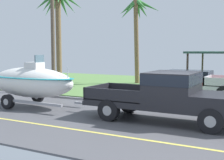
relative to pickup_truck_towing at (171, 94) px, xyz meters
name	(u,v)px	position (x,y,z in m)	size (l,w,h in m)	color
ground	(213,95)	(0.03, 7.69, -1.03)	(36.00, 22.00, 0.11)	#4C4C51
pickup_truck_towing	(171,94)	(0.00, 0.00, 0.00)	(5.74, 2.05, 1.81)	black
boat_on_trailer	(31,82)	(-6.66, 0.00, 0.11)	(5.96, 2.15, 2.37)	gray
parked_sedan_far	(192,82)	(-1.24, 7.84, -0.34)	(4.55, 1.86, 1.38)	#B21E19
palm_tree_far_left	(137,17)	(-6.29, 11.05, 4.02)	(3.48, 3.16, 6.54)	brown
palm_tree_far_right	(58,12)	(-9.52, 5.70, 4.05)	(2.91, 2.69, 6.68)	brown
utility_pole	(53,30)	(-8.97, 4.47, 2.79)	(0.24, 1.80, 7.32)	brown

